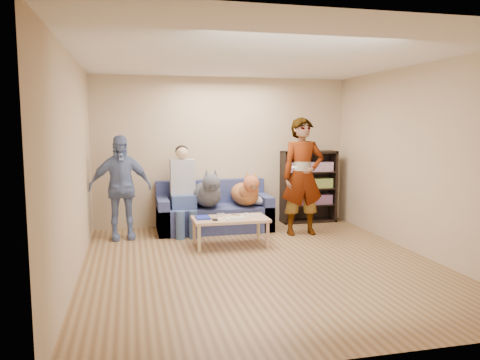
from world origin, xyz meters
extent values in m
plane|color=brown|center=(0.00, 0.00, 0.00)|extent=(5.00, 5.00, 0.00)
plane|color=white|center=(0.00, 0.00, 2.60)|extent=(5.00, 5.00, 0.00)
plane|color=tan|center=(0.00, 2.50, 1.30)|extent=(4.50, 0.00, 4.50)
plane|color=tan|center=(0.00, -2.50, 1.30)|extent=(4.50, 0.00, 4.50)
plane|color=tan|center=(-2.25, 0.00, 1.30)|extent=(0.00, 5.00, 5.00)
plane|color=tan|center=(2.25, 0.00, 1.30)|extent=(0.00, 5.00, 5.00)
ellipsoid|color=#BCBDC2|center=(0.52, 1.93, 0.50)|extent=(0.40, 0.34, 0.14)
imported|color=gray|center=(1.10, 1.44, 0.95)|extent=(0.70, 0.47, 1.89)
imported|color=#6A82AA|center=(-1.77, 1.80, 0.81)|extent=(0.99, 0.50, 1.63)
cube|color=white|center=(0.90, 1.24, 1.12)|extent=(0.08, 0.14, 0.03)
cube|color=#1C2B9C|center=(-0.60, 1.04, 0.43)|extent=(0.20, 0.26, 0.03)
cube|color=silver|center=(-0.15, 0.89, 0.43)|extent=(0.26, 0.20, 0.02)
cube|color=#C1B49A|center=(-0.12, 0.91, 0.44)|extent=(0.22, 0.17, 0.01)
cube|color=#B4B4B9|center=(-0.32, 1.11, 0.45)|extent=(0.11, 0.06, 0.05)
cube|color=white|center=(0.08, 1.09, 0.43)|extent=(0.04, 0.13, 0.03)
cube|color=white|center=(0.16, 1.01, 0.43)|extent=(0.09, 0.06, 0.03)
cylinder|color=white|center=(0.00, 0.97, 0.43)|extent=(0.07, 0.07, 0.02)
cylinder|color=silver|center=(0.00, 1.05, 0.43)|extent=(0.07, 0.07, 0.02)
cylinder|color=#C1681B|center=(-0.22, 0.83, 0.42)|extent=(0.13, 0.06, 0.01)
cylinder|color=black|center=(-0.08, 1.17, 0.42)|extent=(0.13, 0.08, 0.01)
cube|color=black|center=(-0.45, 0.87, 0.43)|extent=(0.07, 0.12, 0.02)
cube|color=#515B93|center=(-0.25, 2.05, 0.21)|extent=(1.90, 0.85, 0.42)
cube|color=#515B93|center=(-0.25, 2.38, 0.62)|extent=(1.90, 0.18, 0.40)
cube|color=#515B93|center=(-1.11, 2.05, 0.29)|extent=(0.18, 0.85, 0.58)
cube|color=#515B93|center=(0.61, 2.05, 0.29)|extent=(0.18, 0.85, 0.58)
cube|color=#456298|center=(-0.77, 1.97, 0.53)|extent=(0.40, 0.38, 0.22)
cylinder|color=#436494|center=(-0.87, 1.55, 0.21)|extent=(0.14, 0.14, 0.47)
cylinder|color=#3D5188|center=(-0.67, 1.55, 0.21)|extent=(0.14, 0.14, 0.47)
cube|color=#ABACB0|center=(-0.77, 2.07, 0.92)|extent=(0.40, 0.24, 0.58)
sphere|color=tan|center=(-0.77, 2.07, 1.32)|extent=(0.21, 0.21, 0.21)
ellipsoid|color=black|center=(-0.77, 2.10, 1.35)|extent=(0.22, 0.22, 0.19)
ellipsoid|color=#45464F|center=(-0.38, 2.02, 0.62)|extent=(0.46, 0.97, 0.40)
sphere|color=#52565D|center=(-0.38, 1.70, 0.72)|extent=(0.35, 0.35, 0.35)
sphere|color=#4C4F57|center=(-0.38, 1.52, 0.88)|extent=(0.28, 0.28, 0.28)
cube|color=black|center=(-0.38, 1.40, 0.84)|extent=(0.09, 0.13, 0.08)
cone|color=#4C4E56|center=(-0.45, 1.55, 1.02)|extent=(0.09, 0.09, 0.13)
cone|color=#474951|center=(-0.32, 1.55, 1.02)|extent=(0.09, 0.09, 0.13)
cylinder|color=#45484E|center=(-0.38, 2.45, 0.58)|extent=(0.05, 0.32, 0.19)
ellipsoid|color=#B66537|center=(0.27, 2.00, 0.61)|extent=(0.43, 0.90, 0.37)
sphere|color=#AA6434|center=(0.27, 1.70, 0.69)|extent=(0.32, 0.32, 0.32)
sphere|color=#AD5835|center=(0.27, 1.54, 0.84)|extent=(0.26, 0.26, 0.26)
cube|color=#57351D|center=(0.27, 1.42, 0.81)|extent=(0.08, 0.12, 0.07)
cone|color=#AE6635|center=(0.20, 1.56, 0.98)|extent=(0.08, 0.08, 0.12)
cone|color=#B87D38|center=(0.33, 1.56, 0.98)|extent=(0.08, 0.08, 0.12)
cylinder|color=#C5883C|center=(0.27, 2.39, 0.57)|extent=(0.05, 0.29, 0.17)
cube|color=tan|center=(-0.20, 0.99, 0.40)|extent=(1.10, 0.60, 0.04)
cylinder|color=tan|center=(-0.70, 0.74, 0.19)|extent=(0.05, 0.05, 0.38)
cylinder|color=tan|center=(0.30, 0.74, 0.19)|extent=(0.05, 0.05, 0.38)
cylinder|color=#D9B085|center=(-0.70, 1.24, 0.19)|extent=(0.05, 0.05, 0.38)
cylinder|color=#D8C385|center=(0.30, 1.24, 0.19)|extent=(0.05, 0.05, 0.38)
cube|color=black|center=(1.07, 2.32, 0.65)|extent=(0.04, 0.34, 1.30)
cube|color=black|center=(2.03, 2.32, 0.65)|extent=(0.04, 0.34, 1.30)
cube|color=black|center=(1.55, 2.32, 1.28)|extent=(1.00, 0.34, 0.04)
cube|color=black|center=(1.55, 2.32, 0.02)|extent=(1.00, 0.34, 0.04)
cube|color=black|center=(1.55, 2.48, 0.65)|extent=(1.00, 0.02, 1.30)
cube|color=black|center=(1.55, 2.32, 0.32)|extent=(0.94, 0.32, 0.03)
cube|color=black|center=(1.55, 2.32, 0.62)|extent=(0.94, 0.32, 0.02)
cube|color=black|center=(1.55, 2.32, 0.92)|extent=(0.94, 0.32, 0.02)
cube|color=#B23333|center=(1.55, 2.30, 0.42)|extent=(0.84, 0.24, 0.17)
cube|color=gold|center=(1.55, 2.30, 0.72)|extent=(0.84, 0.24, 0.17)
cube|color=#994C99|center=(1.55, 2.30, 1.02)|extent=(0.84, 0.24, 0.17)
camera|label=1|loc=(-1.61, -5.61, 1.81)|focal=35.00mm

